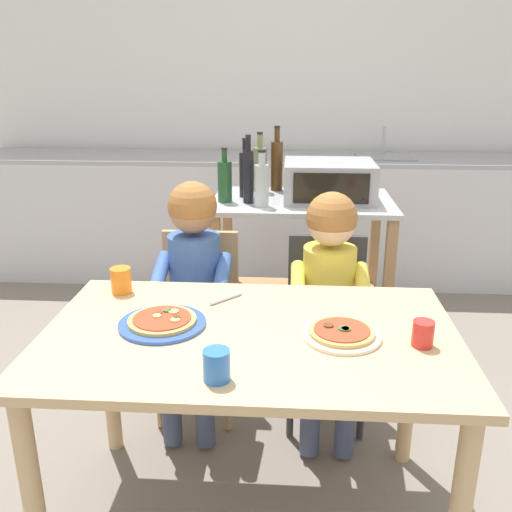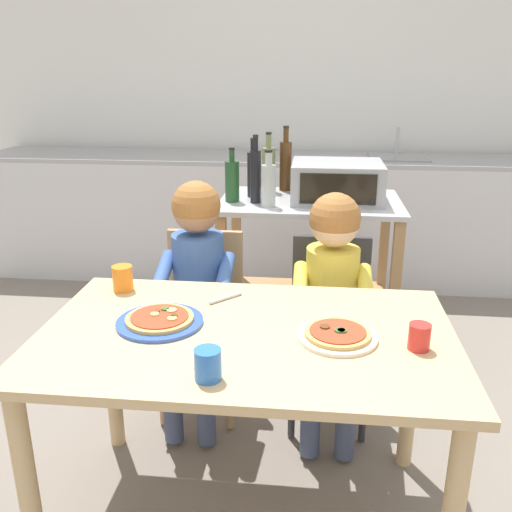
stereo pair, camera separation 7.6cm
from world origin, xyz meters
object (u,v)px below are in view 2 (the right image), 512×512
bottle_slim_sauce (232,180)px  dining_chair_right (330,317)px  bottle_squat_spirits (286,164)px  drinking_cup_orange (123,278)px  kitchen_island_cart (309,252)px  dining_table (246,360)px  pizza_plate_cream (338,335)px  drinking_cup_red (419,337)px  child_in_blue_striped_shirt (196,273)px  dining_chair_left (203,309)px  drinking_cup_blue (208,364)px  bottle_brown_beer (256,175)px  child_in_yellow_shirt (332,284)px  bottle_dark_olive_oil (268,184)px  bottle_clear_vinegar (253,173)px  pizza_plate_blue_rimmed (160,320)px  bottle_tall_green_wine (268,168)px  serving_spoon (225,298)px  toaster_oven (337,181)px

bottle_slim_sauce → dining_chair_right: size_ratio=0.34×
bottle_squat_spirits → drinking_cup_orange: bottle_squat_spirits is taller
bottle_squat_spirits → kitchen_island_cart: bearing=-57.3°
kitchen_island_cart → dining_table: (-0.18, -1.27, 0.05)m
kitchen_island_cart → bottle_slim_sauce: (-0.40, -0.08, 0.40)m
pizza_plate_cream → drinking_cup_red: bearing=-9.4°
child_in_blue_striped_shirt → pizza_plate_cream: (0.57, -0.60, 0.05)m
dining_chair_left → drinking_cup_blue: dining_chair_left is taller
bottle_brown_beer → child_in_yellow_shirt: 0.81m
drinking_cup_red → drinking_cup_orange: drinking_cup_orange is taller
bottle_dark_olive_oil → dining_chair_left: 0.70m
child_in_blue_striped_shirt → child_in_yellow_shirt: size_ratio=1.03×
bottle_clear_vinegar → pizza_plate_blue_rimmed: size_ratio=1.09×
kitchen_island_cart → drinking_cup_red: kitchen_island_cart is taller
pizza_plate_cream → bottle_tall_green_wine: bearing=103.0°
child_in_yellow_shirt → pizza_plate_cream: (-0.00, -0.57, 0.06)m
bottle_brown_beer → dining_chair_right: bearing=-53.4°
bottle_clear_vinegar → dining_chair_right: bearing=-57.7°
bottle_brown_beer → child_in_blue_striped_shirt: bearing=-107.4°
bottle_tall_green_wine → dining_chair_left: size_ratio=0.40×
child_in_yellow_shirt → bottle_tall_green_wine: bearing=110.6°
dining_chair_left → serving_spoon: (0.18, -0.46, 0.25)m
toaster_oven → bottle_clear_vinegar: (-0.44, 0.04, 0.03)m
bottle_brown_beer → serving_spoon: size_ratio=2.44×
drinking_cup_blue → serving_spoon: size_ratio=0.63×
pizza_plate_cream → bottle_dark_olive_oil: bearing=105.4°
dining_table → drinking_cup_red: bearing=-6.2°
bottle_slim_sauce → drinking_cup_blue: size_ratio=3.14×
drinking_cup_red → drinking_cup_blue: (-0.59, -0.23, 0.00)m
toaster_oven → bottle_brown_beer: (-0.41, -0.10, 0.04)m
bottle_dark_olive_oil → bottle_squat_spirits: bottle_squat_spirits is taller
bottle_brown_beer → drinking_cup_red: 1.41m
toaster_oven → dining_chair_left: toaster_oven is taller
dining_chair_right → dining_table: bearing=-113.2°
bottle_brown_beer → dining_chair_left: bottle_brown_beer is taller
bottle_dark_olive_oil → dining_chair_left: (-0.26, -0.42, -0.49)m
bottle_dark_olive_oil → serving_spoon: size_ratio=1.99×
dining_chair_left → child_in_blue_striped_shirt: child_in_blue_striped_shirt is taller
bottle_dark_olive_oil → serving_spoon: 0.91m
pizza_plate_blue_rimmed → pizza_plate_cream: same height
toaster_oven → drinking_cup_orange: 1.29m
toaster_oven → child_in_yellow_shirt: bearing=-92.1°
bottle_slim_sauce → bottle_tall_green_wine: (0.16, 0.26, 0.02)m
kitchen_island_cart → bottle_squat_spirits: 0.51m
bottle_slim_sauce → pizza_plate_blue_rimmed: bottle_slim_sauce is taller
drinking_cup_red → serving_spoon: bearing=154.5°
bottle_squat_spirits → dining_chair_right: bearing=-73.3°
bottle_tall_green_wine → bottle_dark_olive_oil: (0.03, -0.34, -0.01)m
toaster_oven → bottle_tall_green_wine: bearing=154.1°
bottle_squat_spirits → pizza_plate_cream: bottle_squat_spirits is taller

